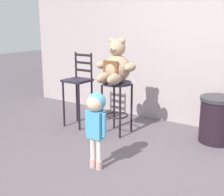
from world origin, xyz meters
TOP-DOWN VIEW (x-y plane):
  - ground_plane at (0.00, 0.00)m, footprint 24.00×24.00m
  - building_wall at (0.00, 2.03)m, footprint 6.73×0.30m
  - bar_stool_with_teddy at (-0.73, 0.91)m, footprint 0.43×0.43m
  - teddy_bear at (-0.73, 0.88)m, footprint 0.62×0.56m
  - child_walking at (-0.28, -0.21)m, footprint 0.29×0.23m
  - trash_bin at (0.64, 1.41)m, footprint 0.52×0.52m
  - bar_chair_empty at (-1.44, 0.86)m, footprint 0.38×0.38m

SIDE VIEW (x-z plane):
  - ground_plane at x=0.00m, z-range 0.00..0.00m
  - trash_bin at x=0.64m, z-range 0.00..0.66m
  - bar_stool_with_teddy at x=-0.73m, z-range 0.18..0.98m
  - child_walking at x=-0.28m, z-range 0.21..1.11m
  - bar_chair_empty at x=-1.44m, z-range 0.09..1.27m
  - teddy_bear at x=-0.73m, z-range 0.71..1.36m
  - building_wall at x=0.00m, z-range 0.00..3.68m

